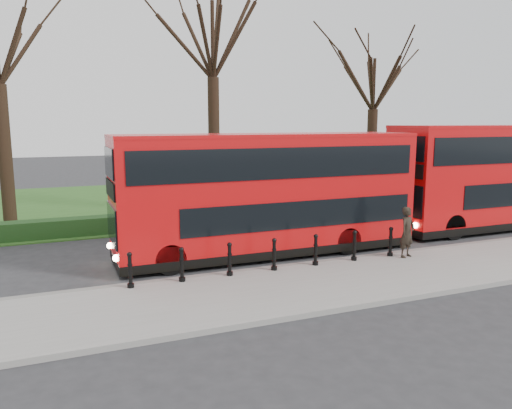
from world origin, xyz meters
name	(u,v)px	position (x,y,z in m)	size (l,w,h in m)	color
ground	(248,265)	(0.00, 0.00, 0.00)	(120.00, 120.00, 0.00)	#28282B
pavement	(285,289)	(0.00, -3.00, 0.07)	(60.00, 4.00, 0.15)	gray
kerb	(259,271)	(0.00, -1.00, 0.07)	(60.00, 0.25, 0.16)	slate
grass_verge	(160,201)	(0.00, 15.00, 0.03)	(60.00, 18.00, 0.06)	#274F1A
hedge	(195,218)	(0.00, 6.80, 0.40)	(60.00, 0.90, 0.80)	black
yellow_line_outer	(255,270)	(0.00, -0.70, 0.01)	(60.00, 0.10, 0.01)	yellow
yellow_line_inner	(253,268)	(0.00, -0.50, 0.01)	(60.00, 0.10, 0.01)	yellow
tree_mid	(213,31)	(2.00, 10.00, 9.46)	(8.32, 8.32, 13.00)	black
tree_right	(374,78)	(12.00, 10.00, 7.40)	(6.52, 6.52, 10.19)	black
bollard_row	(274,255)	(0.39, -1.35, 0.65)	(9.23, 0.15, 1.00)	black
bus_lead	(269,195)	(1.22, 1.02, 2.24)	(11.17, 2.57, 4.44)	red
bus_rear	(507,176)	(13.46, 1.39, 2.37)	(11.83, 2.72, 4.71)	red
pedestrian	(407,232)	(5.36, -1.69, 1.05)	(0.65, 0.43, 1.79)	black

